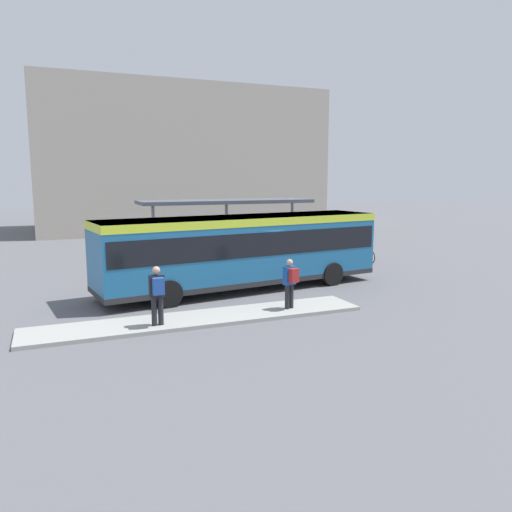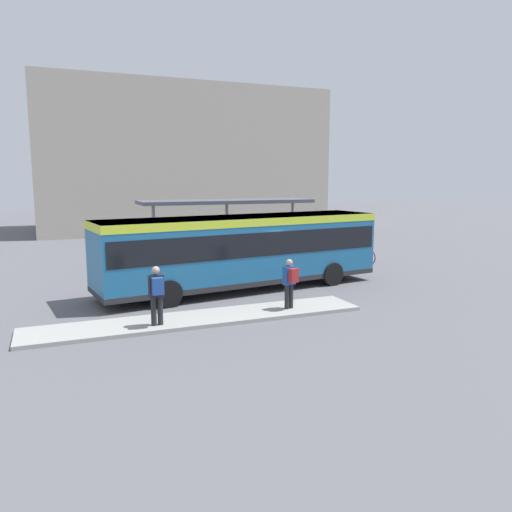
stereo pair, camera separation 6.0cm
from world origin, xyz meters
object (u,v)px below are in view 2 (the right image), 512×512
Objects in this scene: city_bus at (243,247)px; bicycle_white at (352,254)px; pedestrian_companion at (157,292)px; pedestrian_waiting at (290,281)px; bicycle_yellow at (368,256)px.

city_bus is 7.64× the size of bicycle_white.
pedestrian_waiting is at bearing -88.74° from pedestrian_companion.
bicycle_yellow is at bearing 15.41° from city_bus.
bicycle_white is (12.43, 8.60, -0.80)m from pedestrian_companion.
city_bus is 7.08× the size of pedestrian_waiting.
city_bus is 9.37m from bicycle_white.
pedestrian_waiting is 4.52m from pedestrian_companion.
pedestrian_waiting is 11.54m from bicycle_white.
pedestrian_companion is at bearing 126.11° from bicycle_yellow.
bicycle_yellow is 0.96m from bicycle_white.
pedestrian_companion is (-4.31, -4.13, -0.60)m from city_bus.
city_bus is 6.68× the size of pedestrian_companion.
bicycle_yellow is (8.59, 3.64, -1.41)m from city_bus.
pedestrian_waiting is 1.08× the size of bicycle_white.
pedestrian_companion is at bearing 77.22° from pedestrian_waiting.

